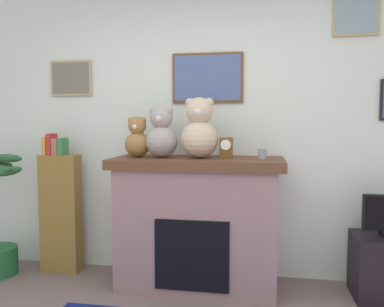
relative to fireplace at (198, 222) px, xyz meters
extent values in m
cube|color=silver|center=(0.04, 0.36, 0.75)|extent=(5.20, 0.12, 2.60)
cube|color=brown|center=(0.04, 0.29, 1.24)|extent=(0.63, 0.02, 0.44)
cube|color=#4D5F92|center=(0.04, 0.28, 1.24)|extent=(0.59, 0.00, 0.40)
cube|color=tan|center=(-1.26, 0.29, 1.26)|extent=(0.41, 0.02, 0.33)
cube|color=#6C6756|center=(-1.26, 0.28, 1.26)|extent=(0.37, 0.00, 0.29)
cube|color=tan|center=(1.29, 0.29, 1.74)|extent=(0.37, 0.02, 0.37)
cube|color=#7F9B9B|center=(1.29, 0.28, 1.74)|extent=(0.33, 0.00, 0.33)
cube|color=gray|center=(0.00, 0.00, -0.05)|extent=(1.30, 0.60, 1.02)
cube|color=brown|center=(0.00, 0.00, 0.50)|extent=(1.42, 0.66, 0.08)
cube|color=black|center=(0.00, -0.30, -0.19)|extent=(0.59, 0.02, 0.56)
cube|color=olive|center=(-1.31, 0.10, -0.01)|extent=(0.36, 0.16, 1.10)
cube|color=gold|center=(-1.43, 0.10, 0.62)|extent=(0.04, 0.13, 0.17)
cube|color=#AD2B25|center=(-1.38, 0.10, 0.64)|extent=(0.04, 0.13, 0.20)
cube|color=#946140|center=(-1.32, 0.10, 0.62)|extent=(0.06, 0.13, 0.15)
cube|color=#357744|center=(-1.27, 0.10, 0.62)|extent=(0.04, 0.13, 0.16)
ellipsoid|color=#24612C|center=(-1.70, -0.09, 0.41)|extent=(0.13, 0.37, 0.08)
ellipsoid|color=#275A2D|center=(-1.83, 0.07, 0.50)|extent=(0.37, 0.15, 0.08)
cylinder|color=gray|center=(0.53, -0.02, 0.59)|extent=(0.07, 0.07, 0.08)
cube|color=brown|center=(0.24, -0.02, 0.63)|extent=(0.11, 0.07, 0.17)
cylinder|color=white|center=(0.24, -0.06, 0.66)|extent=(0.08, 0.01, 0.08)
sphere|color=olive|center=(-0.52, -0.02, 0.65)|extent=(0.21, 0.21, 0.21)
sphere|color=olive|center=(-0.52, -0.02, 0.81)|extent=(0.15, 0.15, 0.15)
sphere|color=olive|center=(-0.57, -0.02, 0.86)|extent=(0.05, 0.05, 0.05)
sphere|color=olive|center=(-0.47, -0.02, 0.86)|extent=(0.05, 0.05, 0.05)
sphere|color=beige|center=(-0.52, -0.08, 0.80)|extent=(0.05, 0.05, 0.05)
sphere|color=#9F958F|center=(-0.31, -0.02, 0.68)|extent=(0.27, 0.27, 0.27)
sphere|color=#9F958F|center=(-0.31, -0.02, 0.88)|extent=(0.19, 0.19, 0.19)
sphere|color=#9F958F|center=(-0.38, -0.02, 0.94)|extent=(0.07, 0.07, 0.07)
sphere|color=#9F958F|center=(-0.24, -0.02, 0.94)|extent=(0.07, 0.07, 0.07)
sphere|color=beige|center=(-0.31, -0.10, 0.87)|extent=(0.06, 0.06, 0.06)
sphere|color=#CAB191|center=(0.02, -0.02, 0.70)|extent=(0.31, 0.31, 0.31)
sphere|color=#CAB191|center=(0.02, -0.02, 0.93)|extent=(0.22, 0.22, 0.22)
sphere|color=#CAB191|center=(-0.06, -0.02, 1.00)|extent=(0.08, 0.08, 0.08)
sphere|color=#CAB191|center=(0.09, -0.02, 1.00)|extent=(0.08, 0.08, 0.08)
sphere|color=beige|center=(0.02, -0.11, 0.92)|extent=(0.07, 0.07, 0.07)
camera|label=1|loc=(0.51, -3.23, 0.84)|focal=36.78mm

